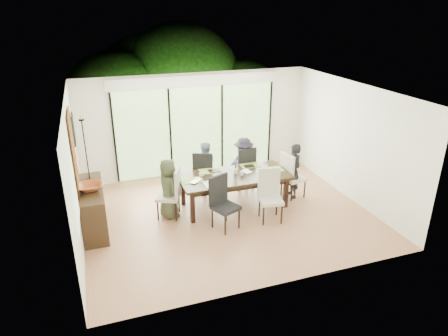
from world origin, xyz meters
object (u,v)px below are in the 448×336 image
object	(u,v)px
vase	(236,171)
cup_b	(242,174)
table_top	(234,176)
sideboard	(93,208)
chair_far_left	(204,172)
chair_near_right	(271,196)
person_far_left	(204,168)
cup_a	(202,174)
chair_right_end	(294,175)
bowl	(90,187)
person_far_right	(243,163)
cup_c	(265,167)
chair_near_left	(226,204)
laptop	(198,181)
chair_far_right	(243,167)
person_left_end	(169,189)
chair_left_end	(168,193)
person_right_end	(293,171)

from	to	relation	value
vase	cup_b	size ratio (longest dim) A/B	1.20
table_top	sideboard	bearing A→B (deg)	179.94
chair_far_left	sideboard	world-z (taller)	chair_far_left
chair_far_left	vase	size ratio (longest dim) A/B	9.17
chair_near_right	person_far_left	bearing A→B (deg)	129.80
cup_a	chair_far_left	bearing A→B (deg)	70.35
table_top	cup_a	xyz separation A→B (m)	(-0.70, 0.15, 0.08)
chair_right_end	bowl	size ratio (longest dim) A/B	2.32
person_far_right	cup_c	world-z (taller)	person_far_right
chair_far_left	chair_near_left	xyz separation A→B (m)	(-0.05, -1.72, 0.00)
chair_near_left	laptop	xyz separation A→B (m)	(-0.35, 0.77, 0.22)
laptop	cup_b	bearing A→B (deg)	-41.87
sideboard	chair_far_right	bearing A→B (deg)	13.31
cup_c	sideboard	distance (m)	3.85
chair_far_left	cup_c	distance (m)	1.48
person_left_end	person_far_right	size ratio (longest dim) A/B	1.00
chair_right_end	chair_near_right	distance (m)	1.33
chair_near_left	sideboard	bearing A→B (deg)	137.40
chair_far_left	cup_c	xyz separation A→B (m)	(1.25, -0.75, 0.25)
chair_near_left	laptop	world-z (taller)	chair_near_left
chair_left_end	chair_near_left	xyz separation A→B (m)	(1.00, -0.87, 0.00)
person_right_end	cup_b	world-z (taller)	person_right_end
bowl	chair_far_left	bearing A→B (deg)	20.15
person_far_left	chair_left_end	bearing A→B (deg)	27.70
table_top	person_far_right	world-z (taller)	person_far_right
chair_far_right	sideboard	distance (m)	3.68
table_top	laptop	bearing A→B (deg)	-173.29
chair_far_right	vase	xyz separation A→B (m)	(-0.50, -0.80, 0.26)
chair_right_end	sideboard	xyz separation A→B (m)	(-4.53, 0.00, -0.10)
cup_c	person_far_right	bearing A→B (deg)	108.90
cup_b	cup_c	world-z (taller)	cup_c
cup_a	chair_left_end	bearing A→B (deg)	-169.38
chair_near_left	cup_b	distance (m)	1.04
table_top	vase	size ratio (longest dim) A/B	20.00
chair_left_end	person_far_left	world-z (taller)	person_far_left
table_top	chair_near_right	distance (m)	1.02
person_left_end	person_far_right	distance (m)	2.19
cup_a	sideboard	distance (m)	2.36
cup_b	cup_a	bearing A→B (deg)	163.61
person_right_end	sideboard	xyz separation A→B (m)	(-4.51, 0.00, -0.20)
person_right_end	person_far_left	bearing A→B (deg)	-112.68
person_far_left	cup_a	size ratio (longest dim) A/B	10.40
chair_near_left	cup_c	world-z (taller)	chair_near_left
person_far_left	cup_b	xyz separation A→B (m)	(0.60, -0.93, 0.15)
table_top	chair_far_left	world-z (taller)	chair_far_left
person_far_left	laptop	distance (m)	1.02
chair_near_left	laptop	distance (m)	0.87
chair_near_right	vase	xyz separation A→B (m)	(-0.45, 0.92, 0.26)
chair_far_right	person_right_end	bearing A→B (deg)	134.98
person_far_right	vase	world-z (taller)	person_far_right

